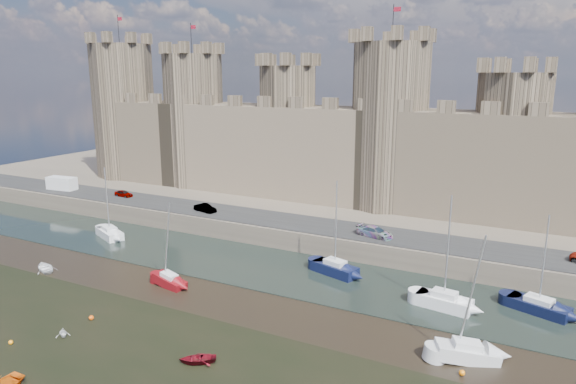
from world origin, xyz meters
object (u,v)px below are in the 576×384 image
at_px(car_2, 375,232).
at_px(sailboat_5, 467,352).
at_px(car_0, 124,194).
at_px(sailboat_1, 335,268).
at_px(car_1, 205,208).
at_px(van, 62,184).
at_px(sailboat_0, 110,233).
at_px(sailboat_2, 444,300).
at_px(sailboat_3, 539,306).
at_px(sailboat_4, 169,280).

bearing_deg(car_2, sailboat_5, -133.09).
height_order(car_0, sailboat_1, sailboat_1).
distance_m(car_1, sailboat_1, 23.69).
relative_size(car_1, van, 0.71).
bearing_deg(sailboat_0, sailboat_1, 26.89).
xyz_separation_m(car_2, van, (-54.00, 0.67, 0.45)).
relative_size(sailboat_2, sailboat_5, 1.06).
bearing_deg(sailboat_2, car_0, 174.91).
bearing_deg(car_1, sailboat_3, -87.67).
height_order(sailboat_3, sailboat_5, sailboat_5).
xyz_separation_m(sailboat_0, sailboat_3, (51.52, 1.68, -0.02)).
distance_m(sailboat_1, sailboat_5, 19.09).
relative_size(van, sailboat_1, 0.48).
bearing_deg(sailboat_3, car_2, 177.21).
xyz_separation_m(sailboat_2, sailboat_4, (-26.17, -7.49, -0.17)).
xyz_separation_m(car_1, car_2, (24.53, -0.03, 0.06)).
bearing_deg(car_2, car_0, 99.09).
relative_size(car_2, sailboat_5, 0.43).
bearing_deg(sailboat_2, sailboat_3, 29.46).
height_order(car_0, car_1, car_1).
distance_m(van, sailboat_0, 22.72).
height_order(sailboat_4, sailboat_5, sailboat_5).
bearing_deg(sailboat_0, sailboat_5, 12.18).
bearing_deg(sailboat_3, car_0, -169.24).
bearing_deg(sailboat_3, sailboat_0, -158.80).
relative_size(sailboat_1, sailboat_2, 0.96).
distance_m(car_2, sailboat_2, 14.60).
height_order(car_0, sailboat_4, sailboat_4).
distance_m(car_2, sailboat_3, 19.47).
height_order(van, sailboat_1, sailboat_1).
bearing_deg(sailboat_1, car_0, -176.00).
bearing_deg(sailboat_5, van, 140.57).
xyz_separation_m(sailboat_1, sailboat_3, (20.00, -0.04, -0.08)).
xyz_separation_m(car_0, sailboat_0, (7.67, -10.61, -2.29)).
bearing_deg(car_0, sailboat_4, -123.71).
relative_size(car_1, sailboat_2, 0.33).
xyz_separation_m(car_1, sailboat_1, (22.43, -7.27, -2.27)).
xyz_separation_m(car_2, sailboat_3, (17.90, -7.28, -2.41)).
distance_m(sailboat_4, sailboat_5, 29.40).
relative_size(sailboat_3, sailboat_5, 0.91).
bearing_deg(sailboat_5, sailboat_2, 87.97).
bearing_deg(sailboat_4, van, 163.28).
relative_size(sailboat_1, sailboat_3, 1.12).
bearing_deg(sailboat_5, sailboat_4, 155.14).
bearing_deg(car_1, sailboat_4, -142.74).
xyz_separation_m(sailboat_0, sailboat_1, (31.52, 1.72, 0.06)).
bearing_deg(sailboat_4, car_1, 124.50).
xyz_separation_m(car_0, sailboat_1, (39.19, -8.88, -2.23)).
relative_size(car_1, sailboat_3, 0.38).
bearing_deg(sailboat_5, car_2, 102.07).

